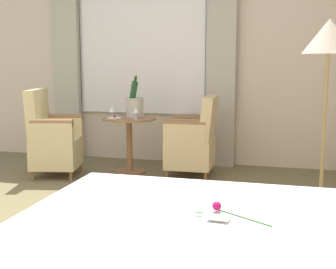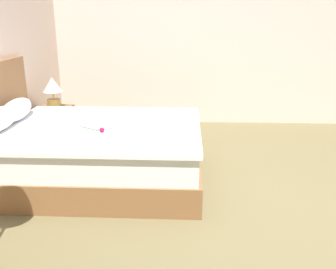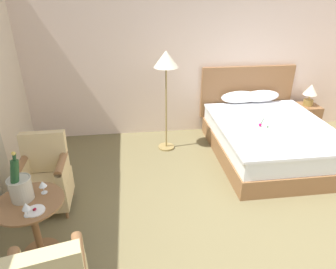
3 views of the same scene
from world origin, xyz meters
name	(u,v)px [view 3 (image 3 of 3)]	position (x,y,z in m)	size (l,w,h in m)	color
ground_plane	(261,235)	(0.00, 0.00, 0.00)	(7.91, 7.91, 0.00)	olive
wall_headboard_side	(206,53)	(0.00, 2.94, 1.48)	(6.53, 0.12, 2.96)	beige
bed	(267,135)	(0.82, 1.80, 0.34)	(1.78, 2.28, 1.24)	brown
nightstand	(305,118)	(1.93, 2.56, 0.27)	(0.45, 0.43, 0.53)	brown
bedside_lamp	(310,92)	(1.93, 2.56, 0.79)	(0.26, 0.26, 0.41)	olive
floor_lamp_brass	(166,66)	(-0.82, 2.20, 1.45)	(0.39, 0.39, 1.68)	olive
side_table_round	(34,222)	(-2.42, 0.06, 0.43)	(0.66, 0.66, 0.69)	brown
champagne_bucket	(20,186)	(-2.49, 0.11, 0.84)	(0.22, 0.22, 0.52)	#B5B29E
wine_glass_near_bucket	(26,207)	(-2.37, -0.13, 0.78)	(0.08, 0.08, 0.14)	white
wine_glass_near_edge	(43,184)	(-2.31, 0.19, 0.79)	(0.08, 0.08, 0.14)	white
snack_plate	(35,211)	(-2.32, -0.09, 0.69)	(0.18, 0.18, 0.04)	white
armchair_by_window	(46,179)	(-2.49, 0.85, 0.42)	(0.58, 0.58, 0.97)	brown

